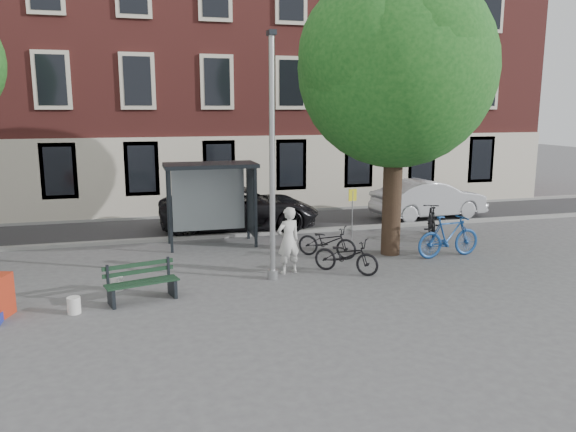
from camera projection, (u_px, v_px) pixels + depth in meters
The scene contains 19 objects.
ground at pixel (273, 279), 14.37m from camera, with size 90.00×90.00×0.00m, color #4C4C4F.
road at pixel (228, 225), 21.00m from camera, with size 40.00×4.00×0.01m, color #28282B.
curb_near at pixel (238, 235), 19.09m from camera, with size 40.00×0.25×0.12m, color gray.
curb_far at pixel (220, 214), 22.88m from camera, with size 40.00×0.25×0.12m, color gray.
building_row at pixel (203, 47), 25.36m from camera, with size 30.00×8.00×14.00m, color brown.
lamppost at pixel (272, 171), 13.84m from camera, with size 0.28×0.35×6.11m.
tree_right at pixel (399, 60), 15.67m from camera, with size 5.76×5.60×8.20m.
bus_shelter at pixel (223, 185), 17.74m from camera, with size 2.85×1.45×2.62m.
painter at pixel (288, 240), 14.71m from camera, with size 0.65×0.43×1.78m, color silver.
bench at pixel (142, 284), 12.69m from camera, with size 1.70×0.91×0.84m.
bike_a at pixel (327, 241), 16.37m from camera, with size 0.63×1.80×0.94m, color black.
bike_b at pixel (449, 236), 16.37m from camera, with size 0.59×2.07×1.25m, color navy.
bike_c at pixel (346, 256), 14.80m from camera, with size 0.62×1.79×0.94m, color black.
bike_d at pixel (432, 221), 18.94m from camera, with size 0.52×1.83×1.10m, color black.
car_dark at pixel (239, 208), 20.13m from camera, with size 2.62×5.68×1.58m, color black.
car_silver at pixel (429, 199), 22.25m from camera, with size 1.61×4.60×1.52m, color #B3B5BC.
bucket_a at pixel (74, 305), 11.91m from camera, with size 0.28×0.28×0.36m, color silver.
bucket_b at pixel (117, 283), 13.46m from camera, with size 0.28×0.28×0.36m, color silver.
notice_sign at pixel (352, 205), 18.24m from camera, with size 0.30×0.09×1.73m.
Camera 1 is at (-3.29, -13.41, 4.29)m, focal length 35.00 mm.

